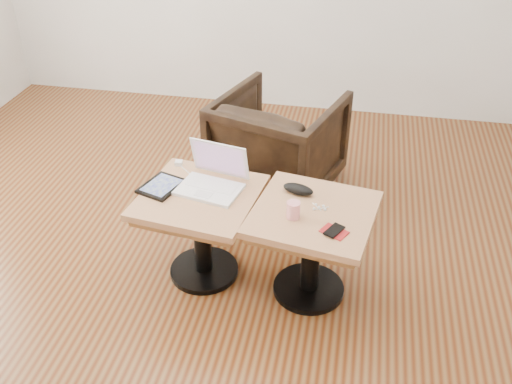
% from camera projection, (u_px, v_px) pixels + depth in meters
% --- Properties ---
extents(room_shell, '(4.52, 4.52, 2.71)m').
position_uv_depth(room_shell, '(176.00, 32.00, 2.43)').
color(room_shell, '#52230E').
rests_on(room_shell, ground).
extents(side_table_left, '(0.65, 0.65, 0.52)m').
position_uv_depth(side_table_left, '(201.00, 215.00, 2.95)').
color(side_table_left, black).
rests_on(side_table_left, ground).
extents(side_table_right, '(0.66, 0.66, 0.52)m').
position_uv_depth(side_table_right, '(312.00, 232.00, 2.83)').
color(side_table_right, black).
rests_on(side_table_right, ground).
extents(laptop, '(0.36, 0.33, 0.22)m').
position_uv_depth(laptop, '(213.00, 179.00, 2.92)').
color(laptop, white).
rests_on(laptop, side_table_left).
extents(tablet, '(0.24, 0.27, 0.02)m').
position_uv_depth(tablet, '(162.00, 186.00, 2.93)').
color(tablet, black).
rests_on(tablet, side_table_left).
extents(charging_adapter, '(0.04, 0.04, 0.02)m').
position_uv_depth(charging_adapter, '(179.00, 163.00, 3.12)').
color(charging_adapter, white).
rests_on(charging_adapter, side_table_left).
extents(glasses_case, '(0.17, 0.11, 0.05)m').
position_uv_depth(glasses_case, '(298.00, 189.00, 2.87)').
color(glasses_case, black).
rests_on(glasses_case, side_table_right).
extents(striped_cup, '(0.09, 0.09, 0.08)m').
position_uv_depth(striped_cup, '(293.00, 210.00, 2.69)').
color(striped_cup, '#F53F53').
rests_on(striped_cup, side_table_right).
extents(earbuds_tangle, '(0.08, 0.05, 0.01)m').
position_uv_depth(earbuds_tangle, '(319.00, 207.00, 2.77)').
color(earbuds_tangle, white).
rests_on(earbuds_tangle, side_table_right).
extents(phone_on_sleeve, '(0.14, 0.13, 0.01)m').
position_uv_depth(phone_on_sleeve, '(334.00, 231.00, 2.62)').
color(phone_on_sleeve, '#A82230').
rests_on(phone_on_sleeve, side_table_right).
extents(armchair, '(0.91, 0.92, 0.67)m').
position_uv_depth(armchair, '(278.00, 144.00, 3.71)').
color(armchair, black).
rests_on(armchair, ground).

